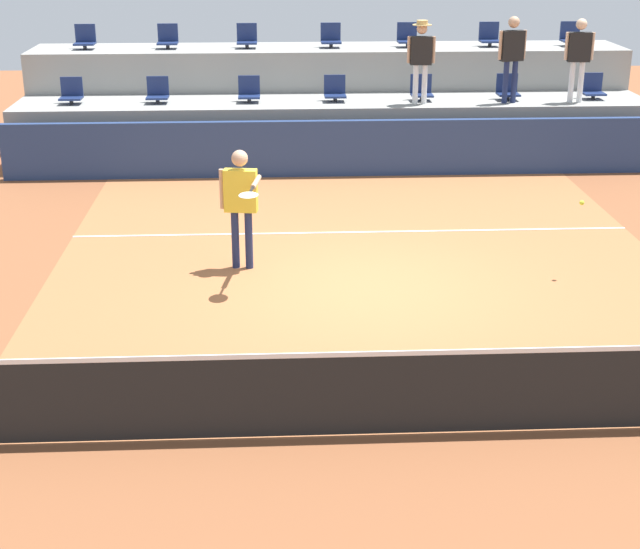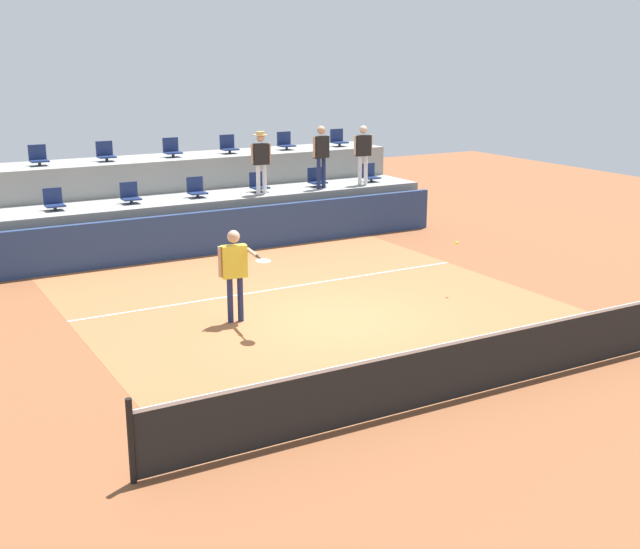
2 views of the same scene
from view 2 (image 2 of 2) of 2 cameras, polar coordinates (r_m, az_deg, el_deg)
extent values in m
plane|color=brown|center=(15.43, 1.30, -3.17)|extent=(40.00, 40.00, 0.00)
cube|color=#A36038|center=(16.25, -0.51, -2.19)|extent=(9.00, 10.00, 0.01)
cube|color=silver|center=(17.43, -2.75, -0.98)|extent=(9.00, 0.06, 0.00)
cylinder|color=black|center=(9.87, -13.09, -11.30)|extent=(0.08, 0.08, 1.07)
cube|color=black|center=(12.23, 11.05, -6.25)|extent=(10.40, 0.01, 0.87)
cube|color=white|center=(12.07, 11.15, -4.32)|extent=(10.40, 0.02, 0.05)
cube|color=navy|center=(20.48, -7.35, 2.95)|extent=(13.00, 0.16, 1.10)
cube|color=gray|center=(21.65, -8.68, 3.77)|extent=(13.00, 1.80, 1.25)
cube|color=gray|center=(23.24, -10.34, 5.55)|extent=(13.00, 1.80, 2.10)
cylinder|color=#2D2D33|center=(20.40, -18.05, 4.42)|extent=(0.08, 0.08, 0.10)
cube|color=navy|center=(20.39, -18.07, 4.61)|extent=(0.44, 0.40, 0.04)
cube|color=navy|center=(20.53, -18.22, 5.26)|extent=(0.44, 0.04, 0.38)
cylinder|color=#2D2D33|center=(20.84, -13.06, 4.99)|extent=(0.08, 0.08, 0.10)
cube|color=navy|center=(20.83, -13.07, 5.18)|extent=(0.44, 0.40, 0.04)
cube|color=navy|center=(20.97, -13.25, 5.82)|extent=(0.44, 0.04, 0.38)
cylinder|color=#2D2D33|center=(21.40, -8.56, 5.48)|extent=(0.08, 0.08, 0.10)
cube|color=navy|center=(21.38, -8.56, 5.66)|extent=(0.44, 0.40, 0.04)
cube|color=navy|center=(21.52, -8.76, 6.28)|extent=(0.44, 0.04, 0.38)
cylinder|color=#2D2D33|center=(22.09, -4.23, 5.91)|extent=(0.08, 0.08, 0.10)
cube|color=navy|center=(22.08, -4.23, 6.09)|extent=(0.44, 0.40, 0.04)
cube|color=navy|center=(22.21, -4.44, 6.69)|extent=(0.44, 0.04, 0.38)
cylinder|color=#2D2D33|center=(22.90, -0.16, 6.29)|extent=(0.08, 0.08, 0.10)
cube|color=navy|center=(22.89, -0.16, 6.46)|extent=(0.44, 0.40, 0.04)
cube|color=navy|center=(23.02, -0.38, 7.04)|extent=(0.44, 0.04, 0.38)
cylinder|color=#2D2D33|center=(23.82, 3.60, 6.61)|extent=(0.08, 0.08, 0.10)
cube|color=navy|center=(23.81, 3.61, 6.78)|extent=(0.44, 0.40, 0.04)
cube|color=navy|center=(23.93, 3.38, 7.33)|extent=(0.44, 0.04, 0.38)
cylinder|color=#2D2D33|center=(22.04, -19.04, 7.34)|extent=(0.08, 0.08, 0.10)
cube|color=navy|center=(22.03, -19.05, 7.52)|extent=(0.44, 0.40, 0.04)
cube|color=navy|center=(22.18, -19.19, 8.10)|extent=(0.44, 0.04, 0.38)
cylinder|color=#2D2D33|center=(22.41, -14.70, 7.79)|extent=(0.08, 0.08, 0.10)
cube|color=navy|center=(22.41, -14.71, 7.97)|extent=(0.44, 0.40, 0.04)
cube|color=navy|center=(22.56, -14.87, 8.54)|extent=(0.44, 0.04, 0.38)
cylinder|color=#2D2D33|center=(22.95, -10.24, 8.21)|extent=(0.08, 0.08, 0.10)
cube|color=navy|center=(22.95, -10.25, 8.38)|extent=(0.44, 0.40, 0.04)
cube|color=navy|center=(23.09, -10.43, 8.94)|extent=(0.44, 0.04, 0.38)
cylinder|color=#2D2D33|center=(23.57, -6.34, 8.54)|extent=(0.08, 0.08, 0.10)
cube|color=navy|center=(23.56, -6.34, 8.71)|extent=(0.44, 0.40, 0.04)
cube|color=navy|center=(23.70, -6.53, 9.25)|extent=(0.44, 0.04, 0.38)
cylinder|color=#2D2D33|center=(24.34, -2.35, 8.83)|extent=(0.08, 0.08, 0.10)
cube|color=navy|center=(24.33, -2.35, 8.99)|extent=(0.44, 0.40, 0.04)
cube|color=navy|center=(24.47, -2.55, 9.52)|extent=(0.44, 0.04, 0.38)
cylinder|color=#2D2D33|center=(25.22, 1.38, 9.07)|extent=(0.08, 0.08, 0.10)
cube|color=navy|center=(25.22, 1.38, 9.22)|extent=(0.44, 0.40, 0.04)
cube|color=navy|center=(25.35, 1.17, 9.73)|extent=(0.44, 0.04, 0.38)
cylinder|color=navy|center=(15.23, -6.31, -1.80)|extent=(0.12, 0.12, 0.86)
cylinder|color=navy|center=(15.28, -5.59, -1.73)|extent=(0.12, 0.12, 0.86)
cube|color=yellow|center=(15.06, -6.03, 0.92)|extent=(0.49, 0.24, 0.61)
sphere|color=tan|center=(14.95, -6.08, 2.66)|extent=(0.26, 0.26, 0.23)
cylinder|color=tan|center=(14.99, -7.02, 0.89)|extent=(0.08, 0.08, 0.58)
cylinder|color=tan|center=(14.83, -4.76, 1.54)|extent=(0.15, 0.55, 0.07)
cylinder|color=black|center=(14.48, -4.33, 1.21)|extent=(0.07, 0.26, 0.04)
ellipsoid|color=silver|center=(14.22, -4.00, 0.96)|extent=(0.30, 0.35, 0.03)
cylinder|color=white|center=(21.70, -4.35, 6.65)|extent=(0.12, 0.12, 0.78)
cylinder|color=white|center=(21.76, -3.91, 6.68)|extent=(0.12, 0.12, 0.78)
cube|color=black|center=(21.64, -4.16, 8.41)|extent=(0.43, 0.20, 0.55)
sphere|color=tan|center=(21.59, -4.18, 9.53)|extent=(0.22, 0.22, 0.21)
cylinder|color=tan|center=(21.55, -4.77, 8.41)|extent=(0.07, 0.07, 0.52)
cylinder|color=tan|center=(21.73, -3.55, 8.49)|extent=(0.07, 0.07, 0.52)
cylinder|color=tan|center=(21.59, -4.19, 9.72)|extent=(0.40, 0.40, 0.01)
cylinder|color=tan|center=(21.58, -4.19, 9.84)|extent=(0.23, 0.23, 0.09)
cylinder|color=navy|center=(22.50, -0.10, 7.08)|extent=(0.13, 0.13, 0.84)
cylinder|color=navy|center=(22.63, 0.26, 7.13)|extent=(0.13, 0.13, 0.84)
cube|color=black|center=(22.47, 0.08, 8.92)|extent=(0.49, 0.28, 0.60)
sphere|color=tan|center=(22.42, 0.08, 10.08)|extent=(0.28, 0.28, 0.23)
cylinder|color=tan|center=(22.29, -0.41, 8.91)|extent=(0.08, 0.08, 0.56)
cylinder|color=tan|center=(22.65, 0.57, 9.01)|extent=(0.08, 0.08, 0.56)
cylinder|color=white|center=(23.22, 2.81, 7.29)|extent=(0.12, 0.12, 0.82)
cylinder|color=white|center=(23.30, 3.22, 7.31)|extent=(0.12, 0.12, 0.82)
cube|color=black|center=(23.17, 3.04, 9.01)|extent=(0.46, 0.22, 0.58)
sphere|color=beige|center=(23.13, 3.06, 10.10)|extent=(0.24, 0.24, 0.22)
cylinder|color=beige|center=(23.05, 2.47, 9.02)|extent=(0.08, 0.08, 0.54)
cylinder|color=beige|center=(23.29, 3.61, 9.07)|extent=(0.08, 0.08, 0.54)
sphere|color=#CCE033|center=(17.03, 9.57, 2.19)|extent=(0.07, 0.07, 0.07)
camera|label=1|loc=(6.28, 58.02, 7.79)|focal=53.28mm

